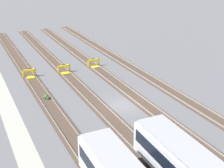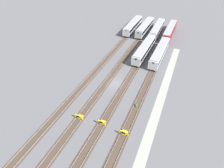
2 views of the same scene
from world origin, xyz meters
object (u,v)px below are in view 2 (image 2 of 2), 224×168
at_px(bumper_stop_middle_track, 79,117).
at_px(weed_clump, 136,105).
at_px(subway_car_front_row_leftmost, 145,27).
at_px(subway_car_back_row_leftmost, 157,29).
at_px(subway_car_front_row_left_inner, 160,52).
at_px(bumper_stop_near_inner_track, 102,122).
at_px(subway_car_front_row_right_inner, 144,49).
at_px(bumper_stop_nearest_track, 124,133).
at_px(subway_car_front_row_centre, 133,25).
at_px(subway_car_front_row_rightmost, 170,31).

xyz_separation_m(bumper_stop_middle_track, weed_clump, (8.48, -10.18, -0.27)).
xyz_separation_m(subway_car_front_row_leftmost, subway_car_back_row_leftmost, (-0.05, -5.17, 0.00)).
xyz_separation_m(subway_car_front_row_left_inner, bumper_stop_near_inner_track, (-32.00, 5.12, -1.53)).
distance_m(subway_car_front_row_left_inner, subway_car_front_row_right_inner, 5.11).
bearing_deg(bumper_stop_nearest_track, subway_car_front_row_centre, 16.86).
distance_m(subway_car_front_row_centre, bumper_stop_middle_track, 51.63).
relative_size(bumper_stop_middle_track, weed_clump, 2.18).
bearing_deg(subway_car_front_row_centre, weed_clump, -160.27).
bearing_deg(subway_car_front_row_rightmost, bumper_stop_near_inner_track, 174.29).
distance_m(subway_car_front_row_left_inner, subway_car_front_row_centre, 24.30).
bearing_deg(subway_car_front_row_rightmost, bumper_stop_nearest_track, -179.94).
xyz_separation_m(subway_car_front_row_left_inner, subway_car_front_row_rightmost, (19.15, 0.00, 0.00)).
relative_size(subway_car_back_row_leftmost, weed_clump, 19.61).
bearing_deg(bumper_stop_middle_track, subway_car_front_row_rightmost, -11.24).
relative_size(subway_car_back_row_leftmost, bumper_stop_nearest_track, 9.02).
bearing_deg(weed_clump, bumper_stop_nearest_track, -178.91).
height_order(subway_car_front_row_left_inner, subway_car_back_row_leftmost, same).
bearing_deg(bumper_stop_middle_track, subway_car_front_row_centre, 5.78).
height_order(subway_car_front_row_centre, weed_clump, subway_car_front_row_centre).
xyz_separation_m(bumper_stop_near_inner_track, weed_clump, (7.87, -5.01, -0.27)).
bearing_deg(subway_car_front_row_leftmost, subway_car_front_row_rightmost, -88.83).
xyz_separation_m(bumper_stop_nearest_track, weed_clump, (8.38, 0.16, -0.27)).
xyz_separation_m(subway_car_front_row_right_inner, subway_car_back_row_leftmost, (18.88, -0.03, 0.00)).
height_order(subway_car_front_row_centre, bumper_stop_near_inner_track, subway_car_front_row_centre).
distance_m(subway_car_front_row_rightmost, bumper_stop_nearest_track, 51.68).
xyz_separation_m(subway_car_front_row_left_inner, weed_clump, (-24.13, 0.11, -1.80)).
relative_size(subway_car_front_row_leftmost, weed_clump, 19.61).
height_order(subway_car_front_row_leftmost, subway_car_front_row_right_inner, same).
xyz_separation_m(subway_car_front_row_leftmost, bumper_stop_middle_track, (-51.55, 0.04, -1.53)).
distance_m(subway_car_front_row_left_inner, subway_car_front_row_rightmost, 19.15).
bearing_deg(weed_clump, subway_car_front_row_rightmost, -0.14).
height_order(subway_car_front_row_leftmost, bumper_stop_middle_track, subway_car_front_row_leftmost).
height_order(subway_car_front_row_centre, subway_car_front_row_rightmost, same).
xyz_separation_m(subway_car_front_row_leftmost, weed_clump, (-43.07, -10.13, -1.80)).
bearing_deg(subway_car_front_row_left_inner, bumper_stop_nearest_track, -179.92).
relative_size(subway_car_front_row_centre, bumper_stop_near_inner_track, 9.01).
relative_size(subway_car_front_row_left_inner, subway_car_front_row_centre, 1.00).
bearing_deg(subway_car_front_row_centre, subway_car_front_row_leftmost, -87.75).
relative_size(subway_car_front_row_leftmost, subway_car_front_row_left_inner, 1.00).
xyz_separation_m(subway_car_back_row_leftmost, bumper_stop_middle_track, (-51.50, 5.21, -1.53)).
distance_m(subway_car_back_row_leftmost, bumper_stop_nearest_track, 51.67).
relative_size(subway_car_front_row_centre, subway_car_front_row_right_inner, 1.00).
bearing_deg(subway_car_front_row_rightmost, subway_car_front_row_centre, 91.53).
bearing_deg(bumper_stop_near_inner_track, subway_car_front_row_right_inner, -0.01).
bearing_deg(subway_car_front_row_centre, bumper_stop_near_inner_track, -168.45).
bearing_deg(bumper_stop_middle_track, bumper_stop_nearest_track, -89.42).
distance_m(subway_car_front_row_leftmost, subway_car_front_row_left_inner, 21.53).
xyz_separation_m(subway_car_back_row_leftmost, weed_clump, (-43.02, -4.97, -1.80)).
relative_size(subway_car_front_row_right_inner, weed_clump, 19.64).
bearing_deg(subway_car_front_row_right_inner, subway_car_back_row_leftmost, -0.10).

